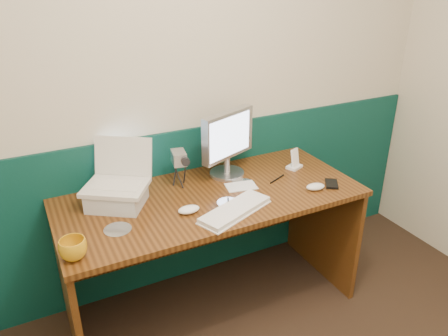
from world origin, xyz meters
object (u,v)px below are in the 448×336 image
keyboard (235,211)px  mug (73,249)px  laptop (113,166)px  monitor (227,145)px  desk (212,253)px  camcorder (179,169)px

keyboard → mug: (-0.77, -0.02, 0.03)m
laptop → mug: size_ratio=2.63×
keyboard → mug: bearing=159.9°
laptop → monitor: (0.66, 0.07, -0.03)m
desk → laptop: 0.76m
monitor → keyboard: bearing=-133.7°
laptop → mug: laptop is taller
laptop → mug: bearing=-93.2°
desk → camcorder: camcorder is taller
desk → monitor: bearing=44.5°
laptop → monitor: monitor is taller
desk → mug: bearing=-162.0°
keyboard → monitor: bearing=46.3°
desk → mug: 0.88m
desk → camcorder: bearing=120.7°
laptop → keyboard: bearing=0.2°
laptop → camcorder: size_ratio=1.48×
laptop → monitor: 0.66m
monitor → mug: size_ratio=3.23×
keyboard → camcorder: camcorder is taller
desk → laptop: size_ratio=5.29×
camcorder → monitor: bearing=12.0°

